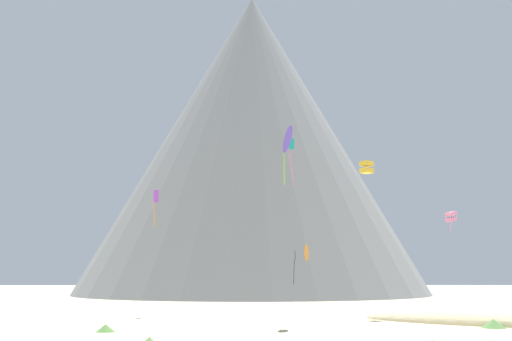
{
  "coord_description": "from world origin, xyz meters",
  "views": [
    {
      "loc": [
        -3.42,
        -34.72,
        4.1
      ],
      "look_at": [
        -2.49,
        38.29,
        16.04
      ],
      "focal_mm": 44.46,
      "sensor_mm": 36.0,
      "label": 1
    }
  ],
  "objects_px": {
    "kite_black_low": "(295,260)",
    "kite_indigo_mid": "(286,139)",
    "bush_ridge_crest": "(493,324)",
    "rock_massif": "(256,145)",
    "bush_low_patch": "(106,328)",
    "kite_orange_low": "(305,253)",
    "kite_gold_mid": "(367,167)",
    "kite_violet_low": "(156,200)",
    "kite_teal_mid": "(292,153)",
    "kite_pink_low": "(451,217)"
  },
  "relations": [
    {
      "from": "kite_black_low",
      "to": "kite_indigo_mid",
      "type": "bearing_deg",
      "value": 42.64
    },
    {
      "from": "bush_low_patch",
      "to": "kite_orange_low",
      "type": "relative_size",
      "value": 0.62
    },
    {
      "from": "rock_massif",
      "to": "kite_black_low",
      "type": "distance_m",
      "value": 46.58
    },
    {
      "from": "kite_gold_mid",
      "to": "kite_pink_low",
      "type": "relative_size",
      "value": 0.48
    },
    {
      "from": "kite_pink_low",
      "to": "kite_teal_mid",
      "type": "xyz_separation_m",
      "value": [
        -24.94,
        -27.34,
        4.05
      ]
    },
    {
      "from": "kite_orange_low",
      "to": "kite_violet_low",
      "type": "xyz_separation_m",
      "value": [
        -17.38,
        -21.01,
        4.73
      ]
    },
    {
      "from": "bush_low_patch",
      "to": "kite_gold_mid",
      "type": "bearing_deg",
      "value": 36.1
    },
    {
      "from": "kite_black_low",
      "to": "kite_violet_low",
      "type": "bearing_deg",
      "value": 16.05
    },
    {
      "from": "kite_black_low",
      "to": "kite_orange_low",
      "type": "bearing_deg",
      "value": 58.85
    },
    {
      "from": "bush_low_patch",
      "to": "kite_orange_low",
      "type": "bearing_deg",
      "value": 65.78
    },
    {
      "from": "bush_low_patch",
      "to": "kite_black_low",
      "type": "xyz_separation_m",
      "value": [
        16.91,
        45.28,
        5.77
      ]
    },
    {
      "from": "bush_ridge_crest",
      "to": "bush_low_patch",
      "type": "height_order",
      "value": "bush_ridge_crest"
    },
    {
      "from": "kite_orange_low",
      "to": "kite_violet_low",
      "type": "height_order",
      "value": "kite_violet_low"
    },
    {
      "from": "kite_gold_mid",
      "to": "kite_violet_low",
      "type": "xyz_separation_m",
      "value": [
        -21.53,
        2.78,
        -3.04
      ]
    },
    {
      "from": "rock_massif",
      "to": "kite_orange_low",
      "type": "bearing_deg",
      "value": -82.13
    },
    {
      "from": "kite_gold_mid",
      "to": "kite_violet_low",
      "type": "distance_m",
      "value": 21.92
    },
    {
      "from": "bush_low_patch",
      "to": "kite_pink_low",
      "type": "relative_size",
      "value": 0.48
    },
    {
      "from": "kite_pink_low",
      "to": "kite_violet_low",
      "type": "bearing_deg",
      "value": -85.32
    },
    {
      "from": "kite_gold_mid",
      "to": "kite_violet_low",
      "type": "height_order",
      "value": "kite_gold_mid"
    },
    {
      "from": "kite_black_low",
      "to": "bush_low_patch",
      "type": "bearing_deg",
      "value": 27.35
    },
    {
      "from": "kite_pink_low",
      "to": "kite_orange_low",
      "type": "bearing_deg",
      "value": -106.51
    },
    {
      "from": "bush_low_patch",
      "to": "kite_pink_low",
      "type": "bearing_deg",
      "value": 48.4
    },
    {
      "from": "kite_teal_mid",
      "to": "bush_ridge_crest",
      "type": "bearing_deg",
      "value": 175.8
    },
    {
      "from": "bush_low_patch",
      "to": "kite_gold_mid",
      "type": "distance_m",
      "value": 30.92
    },
    {
      "from": "rock_massif",
      "to": "kite_black_low",
      "type": "xyz_separation_m",
      "value": [
        5.1,
        -39.07,
        -24.84
      ]
    },
    {
      "from": "rock_massif",
      "to": "bush_ridge_crest",
      "type": "bearing_deg",
      "value": -78.09
    },
    {
      "from": "bush_ridge_crest",
      "to": "kite_indigo_mid",
      "type": "height_order",
      "value": "kite_indigo_mid"
    },
    {
      "from": "kite_orange_low",
      "to": "kite_indigo_mid",
      "type": "bearing_deg",
      "value": 12.36
    },
    {
      "from": "kite_gold_mid",
      "to": "kite_orange_low",
      "type": "distance_m",
      "value": 25.37
    },
    {
      "from": "rock_massif",
      "to": "bush_low_patch",
      "type": "bearing_deg",
      "value": -97.97
    },
    {
      "from": "kite_gold_mid",
      "to": "kite_orange_low",
      "type": "bearing_deg",
      "value": -26.13
    },
    {
      "from": "kite_teal_mid",
      "to": "kite_black_low",
      "type": "bearing_deg",
      "value": -53.92
    },
    {
      "from": "kite_teal_mid",
      "to": "kite_orange_low",
      "type": "height_order",
      "value": "kite_teal_mid"
    },
    {
      "from": "rock_massif",
      "to": "kite_indigo_mid",
      "type": "xyz_separation_m",
      "value": [
        1.62,
        -77.41,
        -15.26
      ]
    },
    {
      "from": "kite_violet_low",
      "to": "rock_massif",
      "type": "bearing_deg",
      "value": 170.86
    },
    {
      "from": "bush_low_patch",
      "to": "rock_massif",
      "type": "distance_m",
      "value": 90.5
    },
    {
      "from": "rock_massif",
      "to": "kite_indigo_mid",
      "type": "distance_m",
      "value": 78.92
    },
    {
      "from": "rock_massif",
      "to": "kite_black_low",
      "type": "bearing_deg",
      "value": -82.57
    },
    {
      "from": "kite_indigo_mid",
      "to": "kite_violet_low",
      "type": "xyz_separation_m",
      "value": [
        -12.86,
        11.96,
        -3.95
      ]
    },
    {
      "from": "bush_ridge_crest",
      "to": "kite_gold_mid",
      "type": "distance_m",
      "value": 20.68
    },
    {
      "from": "bush_ridge_crest",
      "to": "kite_black_low",
      "type": "xyz_separation_m",
      "value": [
        -12.08,
        42.36,
        5.71
      ]
    },
    {
      "from": "kite_black_low",
      "to": "kite_indigo_mid",
      "type": "relative_size",
      "value": 0.91
    },
    {
      "from": "kite_teal_mid",
      "to": "rock_massif",
      "type": "bearing_deg",
      "value": -46.87
    },
    {
      "from": "bush_low_patch",
      "to": "kite_violet_low",
      "type": "bearing_deg",
      "value": 88.28
    },
    {
      "from": "kite_indigo_mid",
      "to": "bush_low_patch",
      "type": "bearing_deg",
      "value": -47.39
    },
    {
      "from": "kite_pink_low",
      "to": "kite_teal_mid",
      "type": "distance_m",
      "value": 37.22
    },
    {
      "from": "kite_indigo_mid",
      "to": "kite_gold_mid",
      "type": "bearing_deg",
      "value": 151.93
    },
    {
      "from": "kite_orange_low",
      "to": "kite_violet_low",
      "type": "bearing_deg",
      "value": -19.43
    },
    {
      "from": "kite_indigo_mid",
      "to": "kite_orange_low",
      "type": "bearing_deg",
      "value": -172.51
    },
    {
      "from": "bush_ridge_crest",
      "to": "kite_pink_low",
      "type": "xyz_separation_m",
      "value": [
        10.58,
        41.65,
        11.94
      ]
    }
  ]
}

